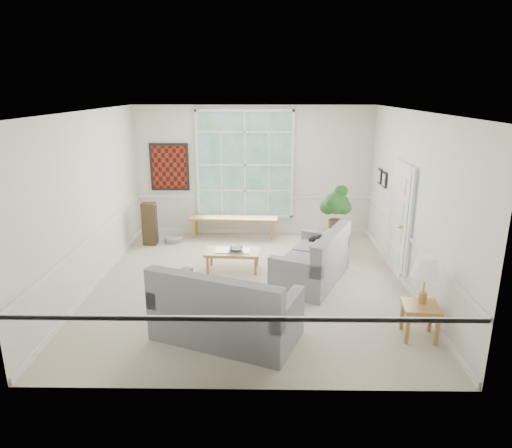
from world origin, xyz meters
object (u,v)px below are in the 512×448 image
(coffee_table, at_px, (233,260))
(end_table, at_px, (332,243))
(loveseat_right, at_px, (312,256))
(side_table, at_px, (419,321))
(loveseat_front, at_px, (226,302))

(coffee_table, relative_size, end_table, 2.10)
(loveseat_right, xyz_separation_m, side_table, (1.31, -1.94, -0.24))
(loveseat_right, relative_size, side_table, 3.63)
(side_table, bearing_deg, coffee_table, 138.44)
(coffee_table, bearing_deg, side_table, -38.66)
(loveseat_right, bearing_deg, loveseat_front, -100.34)
(coffee_table, bearing_deg, loveseat_front, -85.34)
(side_table, bearing_deg, end_table, 102.15)
(end_table, bearing_deg, loveseat_right, -112.29)
(side_table, bearing_deg, loveseat_front, -179.50)
(coffee_table, bearing_deg, loveseat_right, -16.26)
(end_table, bearing_deg, loveseat_front, -120.01)
(loveseat_front, xyz_separation_m, coffee_table, (-0.08, 2.46, -0.33))
(loveseat_right, distance_m, coffee_table, 1.56)
(coffee_table, height_order, end_table, end_table)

